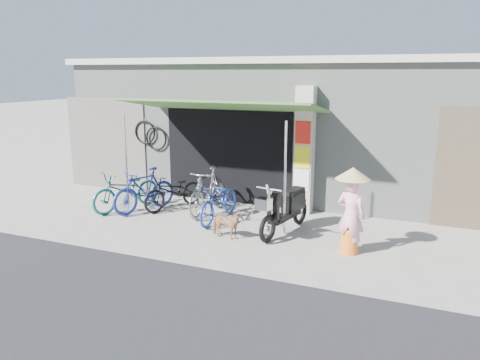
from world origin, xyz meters
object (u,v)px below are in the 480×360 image
at_px(bike_teal, 127,190).
at_px(bike_silver, 208,191).
at_px(bike_navy, 220,201).
at_px(moped, 286,209).
at_px(nun, 351,211).
at_px(bike_blue, 144,190).
at_px(bike_black, 174,191).
at_px(street_dog, 225,224).

distance_m(bike_teal, bike_silver, 2.01).
height_order(bike_silver, bike_navy, bike_silver).
xyz_separation_m(moped, nun, (1.44, -0.64, 0.31)).
xyz_separation_m(bike_silver, nun, (3.57, -1.26, 0.27)).
distance_m(bike_silver, moped, 2.22).
xyz_separation_m(bike_teal, bike_blue, (0.47, 0.05, 0.03)).
height_order(bike_black, street_dog, bike_black).
xyz_separation_m(street_dog, nun, (2.45, 0.20, 0.52)).
relative_size(bike_silver, nun, 1.12).
height_order(bike_teal, nun, nun).
distance_m(bike_black, bike_navy, 1.50).
relative_size(bike_black, nun, 1.06).
distance_m(bike_black, nun, 4.68).
relative_size(bike_teal, moped, 0.97).
height_order(moped, nun, nun).
bearing_deg(nun, bike_black, -3.13).
bearing_deg(moped, bike_silver, 175.27).
bearing_deg(bike_teal, street_dog, 2.44).
relative_size(bike_silver, street_dog, 2.59).
distance_m(bike_black, bike_silver, 0.93).
xyz_separation_m(street_dog, moped, (1.01, 0.84, 0.21)).
bearing_deg(bike_black, street_dog, -12.90).
bearing_deg(bike_teal, bike_black, 46.15).
height_order(bike_teal, bike_blue, bike_blue).
height_order(bike_silver, moped, moped).
height_order(street_dog, nun, nun).
distance_m(bike_teal, bike_black, 1.14).
xyz_separation_m(bike_black, bike_navy, (1.44, -0.42, 0.00)).
relative_size(bike_teal, bike_navy, 1.08).
bearing_deg(moped, bike_navy, -174.92).
distance_m(bike_teal, moped, 4.07).
bearing_deg(nun, bike_teal, 4.77).
relative_size(street_dog, nun, 0.43).
bearing_deg(moped, bike_teal, -169.85).
bearing_deg(street_dog, moped, -44.34).
bearing_deg(nun, bike_navy, -2.69).
bearing_deg(bike_black, bike_navy, 6.00).
bearing_deg(nun, moped, -11.65).
relative_size(bike_teal, street_dog, 2.67).
height_order(bike_blue, street_dog, bike_blue).
height_order(bike_teal, moped, moped).
distance_m(bike_teal, bike_blue, 0.47).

